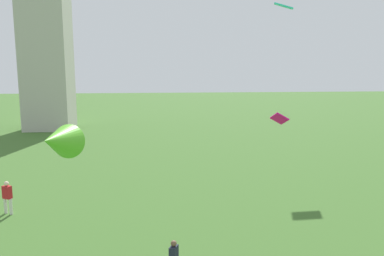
# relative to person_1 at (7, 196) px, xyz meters

# --- Properties ---
(person_1) EXTENTS (0.55, 0.47, 1.83)m
(person_1) POSITION_rel_person_1_xyz_m (0.00, 0.00, 0.00)
(person_1) COLOR silver
(person_1) RESTS_ON ground_plane
(kite_flying_3) EXTENTS (1.96, 2.60, 1.86)m
(kite_flying_3) POSITION_rel_person_1_xyz_m (4.05, -4.96, 3.88)
(kite_flying_3) COLOR #59BC2A
(kite_flying_4) EXTENTS (0.65, 0.97, 0.70)m
(kite_flying_4) POSITION_rel_person_1_xyz_m (13.79, -3.44, 4.46)
(kite_flying_4) COLOR #F20A85
(kite_flying_6) EXTENTS (1.88, 1.53, 0.64)m
(kite_flying_6) POSITION_rel_person_1_xyz_m (19.15, 12.09, 12.06)
(kite_flying_6) COLOR #2BE9E5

